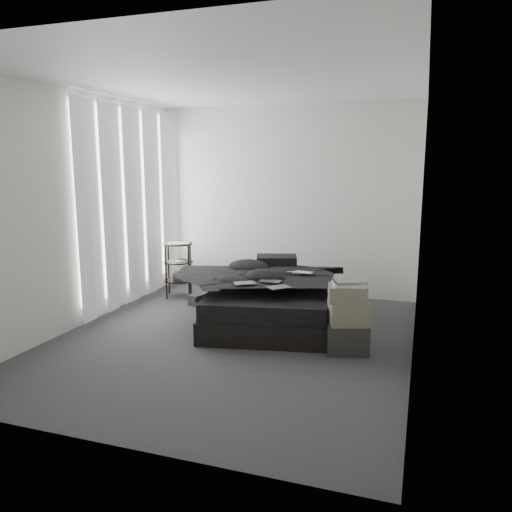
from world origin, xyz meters
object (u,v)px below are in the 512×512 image
(side_stand, at_px, (179,270))
(box_lower, at_px, (347,338))
(laptop, at_px, (299,268))
(bed, at_px, (270,312))

(side_stand, distance_m, box_lower, 2.87)
(side_stand, relative_size, box_lower, 1.87)
(side_stand, height_order, box_lower, side_stand)
(laptop, xyz_separation_m, side_stand, (-1.84, 0.61, -0.28))
(bed, distance_m, box_lower, 1.18)
(bed, bearing_deg, side_stand, 143.93)
(laptop, height_order, side_stand, side_stand)
(bed, height_order, box_lower, box_lower)
(bed, relative_size, laptop, 6.24)
(side_stand, xyz_separation_m, box_lower, (2.52, -1.36, -0.22))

